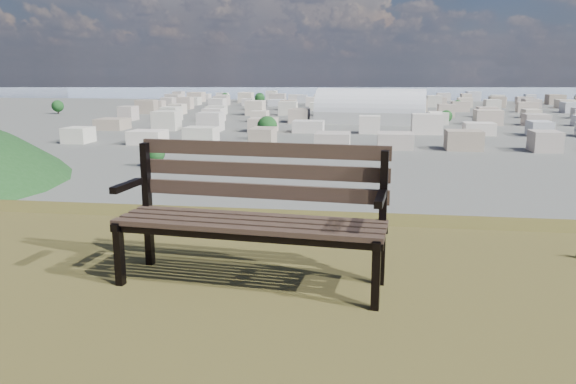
# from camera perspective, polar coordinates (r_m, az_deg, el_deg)

# --- Properties ---
(park_bench) EXTENTS (2.06, 0.83, 1.05)m
(park_bench) POSITION_cam_1_polar(r_m,az_deg,el_deg) (4.25, -3.50, -1.41)
(park_bench) COLOR #402D25
(park_bench) RESTS_ON hilltop_mesa
(arena) EXTENTS (58.85, 29.78, 23.91)m
(arena) POSITION_cam_1_polar(r_m,az_deg,el_deg) (302.83, 8.37, 7.99)
(arena) COLOR #B6B6B2
(arena) RESTS_ON ground
(city_blocks) EXTENTS (395.00, 361.00, 7.00)m
(city_blocks) POSITION_cam_1_polar(r_m,az_deg,el_deg) (396.88, 8.25, 8.62)
(city_blocks) COLOR beige
(city_blocks) RESTS_ON ground
(city_trees) EXTENTS (406.52, 387.20, 9.98)m
(city_trees) POSITION_cam_1_polar(r_m,az_deg,el_deg) (322.63, 3.47, 8.19)
(city_trees) COLOR #2E2417
(city_trees) RESTS_ON ground
(bay_water) EXTENTS (2400.00, 700.00, 0.12)m
(bay_water) POSITION_cam_1_polar(r_m,az_deg,el_deg) (902.16, 8.34, 10.27)
(bay_water) COLOR #8492A8
(bay_water) RESTS_ON ground
(far_hills) EXTENTS (2050.00, 340.00, 60.00)m
(far_hills) POSITION_cam_1_polar(r_m,az_deg,el_deg) (1406.04, 5.87, 11.97)
(far_hills) COLOR #9EADC5
(far_hills) RESTS_ON ground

